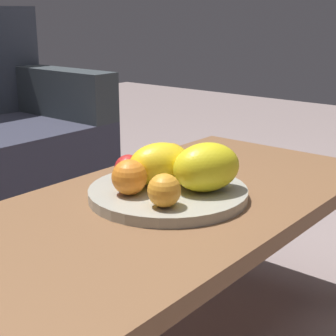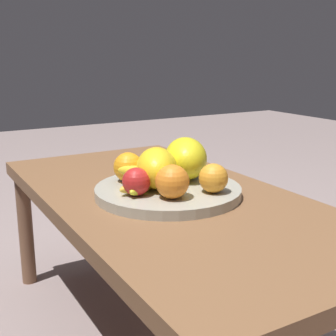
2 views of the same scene
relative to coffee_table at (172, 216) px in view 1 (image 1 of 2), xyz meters
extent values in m
cube|color=brown|center=(0.00, 0.00, 0.03)|extent=(1.20, 0.60, 0.04)
cylinder|color=brown|center=(0.56, 0.26, -0.19)|extent=(0.05, 0.05, 0.40)
cube|color=#30373A|center=(0.64, 1.23, 0.12)|extent=(0.14, 0.70, 0.22)
cylinder|color=#A19E8F|center=(-0.01, 0.01, 0.06)|extent=(0.38, 0.38, 0.03)
ellipsoid|color=yellow|center=(0.04, -0.07, 0.13)|extent=(0.20, 0.17, 0.12)
ellipsoid|color=yellow|center=(0.00, 0.04, 0.12)|extent=(0.19, 0.17, 0.10)
sphere|color=orange|center=(-0.10, 0.05, 0.11)|extent=(0.08, 0.08, 0.08)
sphere|color=orange|center=(0.09, 0.07, 0.11)|extent=(0.08, 0.08, 0.08)
sphere|color=orange|center=(-0.11, -0.07, 0.11)|extent=(0.07, 0.07, 0.07)
sphere|color=red|center=(-0.03, 0.11, 0.11)|extent=(0.07, 0.07, 0.07)
sphere|color=olive|center=(0.10, 0.00, 0.11)|extent=(0.07, 0.07, 0.07)
ellipsoid|color=gold|center=(-0.01, 0.08, 0.09)|extent=(0.07, 0.15, 0.03)
ellipsoid|color=yellow|center=(-0.02, 0.08, 0.09)|extent=(0.12, 0.14, 0.03)
ellipsoid|color=yellow|center=(0.00, 0.07, 0.12)|extent=(0.14, 0.11, 0.03)
camera|label=1|loc=(-0.91, -0.74, 0.48)|focal=55.23mm
camera|label=2|loc=(-1.00, 0.58, 0.41)|focal=48.90mm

